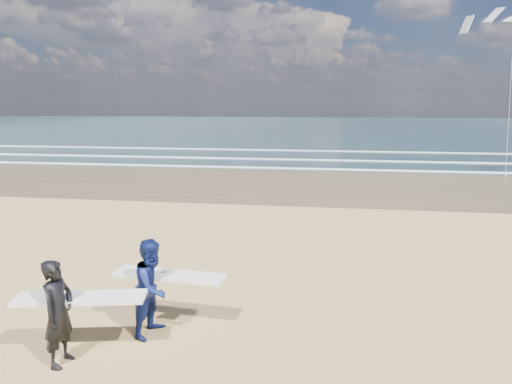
# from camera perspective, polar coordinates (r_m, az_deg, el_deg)

# --- Properties ---
(ocean) EXTENTS (220.00, 100.00, 0.02)m
(ocean) POSITION_cam_1_polar(r_m,az_deg,el_deg) (80.46, 20.25, 7.48)
(ocean) COLOR #193138
(ocean) RESTS_ON ground
(surfer_near) EXTENTS (2.26, 1.17, 1.83)m
(surfer_near) POSITION_cam_1_polar(r_m,az_deg,el_deg) (8.46, -23.16, -13.51)
(surfer_near) COLOR black
(surfer_near) RESTS_ON ground
(surfer_far) EXTENTS (2.24, 1.23, 1.86)m
(surfer_far) POSITION_cam_1_polar(r_m,az_deg,el_deg) (8.96, -12.59, -11.38)
(surfer_far) COLOR #0E1950
(surfer_far) RESTS_ON ground
(kite_1) EXTENTS (5.61, 4.72, 10.63)m
(kite_1) POSITION_cam_1_polar(r_m,az_deg,el_deg) (32.65, 29.27, 12.44)
(kite_1) COLOR slate
(kite_1) RESTS_ON ground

